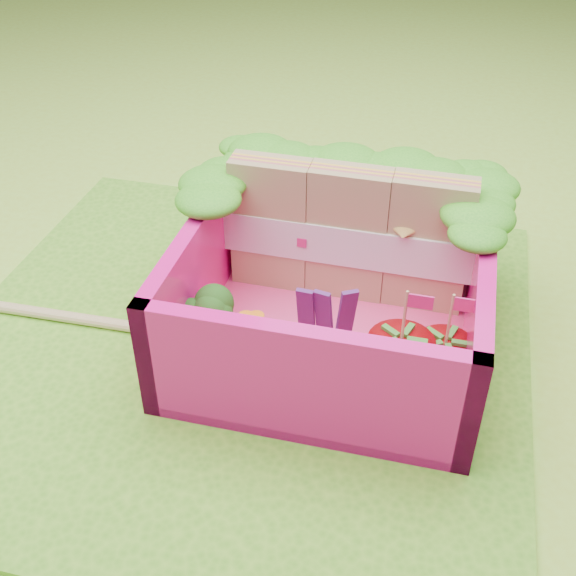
% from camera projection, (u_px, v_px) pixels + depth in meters
% --- Properties ---
extents(ground, '(14.00, 14.00, 0.00)m').
position_uv_depth(ground, '(238.00, 345.00, 3.32)').
color(ground, '#A1CD3A').
rests_on(ground, ground).
extents(placemat, '(2.60, 2.60, 0.03)m').
position_uv_depth(placemat, '(238.00, 343.00, 3.31)').
color(placemat, '#5BAC27').
rests_on(placemat, ground).
extents(bento_floor, '(1.30, 1.30, 0.05)m').
position_uv_depth(bento_floor, '(332.00, 334.00, 3.30)').
color(bento_floor, '#FF4188').
rests_on(bento_floor, placemat).
extents(bento_box, '(1.30, 1.30, 0.55)m').
position_uv_depth(bento_box, '(334.00, 290.00, 3.15)').
color(bento_box, '#FE1590').
rests_on(bento_box, placemat).
extents(lettuce_ruffle, '(1.43, 0.83, 0.11)m').
position_uv_depth(lettuce_ruffle, '(357.00, 172.00, 3.33)').
color(lettuce_ruffle, '#2E991B').
rests_on(lettuce_ruffle, bento_box).
extents(sandwich_stack, '(1.18, 0.18, 0.65)m').
position_uv_depth(sandwich_stack, '(349.00, 234.00, 3.34)').
color(sandwich_stack, tan).
rests_on(sandwich_stack, bento_floor).
extents(broccoli, '(0.33, 0.33, 0.26)m').
position_uv_depth(broccoli, '(207.00, 319.00, 3.06)').
color(broccoli, '#67B055').
rests_on(broccoli, bento_floor).
extents(carrot_sticks, '(0.10, 0.11, 0.26)m').
position_uv_depth(carrot_sticks, '(252.00, 338.00, 3.05)').
color(carrot_sticks, orange).
rests_on(carrot_sticks, bento_floor).
extents(purple_wedges, '(0.23, 0.07, 0.38)m').
position_uv_depth(purple_wedges, '(325.00, 322.00, 3.03)').
color(purple_wedges, '#551B61').
rests_on(purple_wedges, bento_floor).
extents(strawberry_left, '(0.27, 0.27, 0.51)m').
position_uv_depth(strawberry_left, '(399.00, 365.00, 2.89)').
color(strawberry_left, red).
rests_on(strawberry_left, bento_floor).
extents(strawberry_right, '(0.24, 0.24, 0.48)m').
position_uv_depth(strawberry_right, '(442.00, 364.00, 2.92)').
color(strawberry_right, red).
rests_on(strawberry_right, bento_floor).
extents(snap_peas, '(0.89, 0.50, 0.05)m').
position_uv_depth(snap_peas, '(385.00, 376.00, 3.01)').
color(snap_peas, green).
rests_on(snap_peas, bento_floor).
extents(chopsticks, '(2.30, 0.11, 0.05)m').
position_uv_depth(chopsticks, '(21.00, 310.00, 3.45)').
color(chopsticks, tan).
rests_on(chopsticks, placemat).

